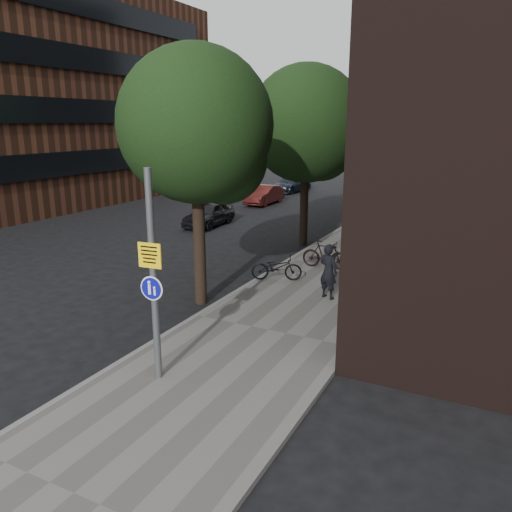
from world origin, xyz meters
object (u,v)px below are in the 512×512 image
Objects in this scene: pedestrian at (328,271)px; parked_car_near at (209,214)px; signpost at (153,277)px; parked_bike_facade_near at (372,255)px.

parked_car_near is at bearing -21.32° from pedestrian.
pedestrian is at bearing 70.52° from signpost.
signpost is 2.73× the size of parked_bike_facade_near.
parked_bike_facade_near is (0.35, 4.06, -0.43)m from pedestrian.
signpost is 16.68m from parked_car_near.
pedestrian is 12.57m from parked_car_near.
parked_bike_facade_near is at bearing -25.59° from parked_car_near.
signpost is at bearing 95.64° from pedestrian.
parked_bike_facade_near is at bearing 74.09° from signpost.
parked_bike_facade_near is 10.68m from parked_car_near.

